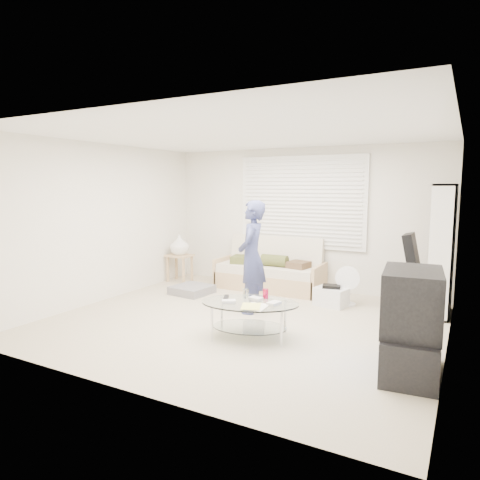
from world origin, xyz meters
The scene contains 13 objects.
ground centered at (0.00, 0.00, 0.00)m, with size 5.00×5.00×0.00m, color tan.
room_shell centered at (0.00, 0.48, 1.63)m, with size 5.02×4.52×2.51m.
window_blinds centered at (0.00, 2.20, 1.55)m, with size 2.32×0.08×1.62m.
futon_sofa centered at (-0.44, 1.87, 0.31)m, with size 1.91×0.77×0.93m.
grey_floor_pillow centered at (-1.48, 0.93, 0.07)m, with size 0.60×0.60×0.14m, color slate.
side_table centered at (-2.22, 1.61, 0.68)m, with size 0.46×0.37×0.91m.
bookshelf centered at (2.32, 1.63, 0.93)m, with size 0.29×0.78×1.86m.
guitar_case centered at (2.00, 1.47, 0.51)m, with size 0.43×0.43×1.15m.
floor_fan centered at (1.05, 1.49, 0.36)m, with size 0.38×0.25×0.62m.
storage_bin centered at (0.84, 1.32, 0.15)m, with size 0.53×0.42×0.33m.
tv_unit centered at (2.20, -0.66, 0.50)m, with size 0.61×1.00×1.04m.
coffee_table centered at (0.37, -0.50, 0.36)m, with size 1.35×1.06×0.56m.
standing_person centered at (-0.10, 0.47, 0.82)m, with size 0.59×0.39×1.63m, color navy.
Camera 1 is at (2.64, -4.98, 1.83)m, focal length 32.00 mm.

